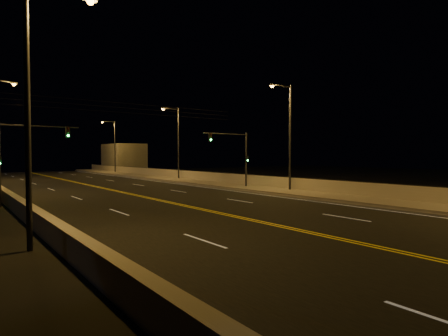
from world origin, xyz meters
TOP-DOWN VIEW (x-y plane):
  - road at (0.00, 20.00)m, footprint 18.00×120.00m
  - sidewalk at (10.80, 20.00)m, footprint 3.60×120.00m
  - curb at (8.93, 20.00)m, footprint 0.14×120.00m
  - parapet_wall at (12.45, 20.00)m, footprint 0.30×120.00m
  - jersey_barrier at (-9.27, 20.00)m, footprint 0.45×120.00m
  - distant_building_right at (16.50, 72.42)m, footprint 6.00×10.00m
  - parapet_rail at (12.45, 20.00)m, footprint 0.06×120.00m
  - lane_markings at (0.00, 19.93)m, footprint 17.32×116.00m
  - streetlight_1 at (11.53, 21.49)m, footprint 2.55×0.28m
  - streetlight_2 at (11.53, 41.32)m, footprint 2.55×0.28m
  - streetlight_3 at (11.53, 64.56)m, footprint 2.55×0.28m
  - streetlight_4 at (-9.93, 12.91)m, footprint 2.55×0.28m
  - traffic_signal_right at (9.93, 26.56)m, footprint 5.11×0.31m
  - traffic_signal_left at (-8.73, 26.56)m, footprint 5.11×0.31m
  - overhead_wires at (0.00, 29.50)m, footprint 22.00×0.03m

SIDE VIEW (x-z plane):
  - road at x=0.00m, z-range 0.00..0.02m
  - lane_markings at x=0.00m, z-range 0.02..0.02m
  - curb at x=8.93m, z-range 0.00..0.15m
  - sidewalk at x=10.80m, z-range 0.00..0.30m
  - jersey_barrier at x=-9.27m, z-range 0.00..0.90m
  - parapet_wall at x=12.45m, z-range 0.30..1.30m
  - parapet_rail at x=12.45m, z-range 1.30..1.36m
  - distant_building_right at x=16.50m, z-range 0.00..5.59m
  - traffic_signal_right at x=9.93m, z-range 0.78..6.31m
  - traffic_signal_left at x=-8.73m, z-range 0.78..6.31m
  - streetlight_1 at x=11.53m, z-range 0.71..10.17m
  - streetlight_2 at x=11.53m, z-range 0.71..10.17m
  - streetlight_3 at x=11.53m, z-range 0.71..10.17m
  - streetlight_4 at x=-9.93m, z-range 0.71..10.17m
  - overhead_wires at x=0.00m, z-range 6.98..7.81m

